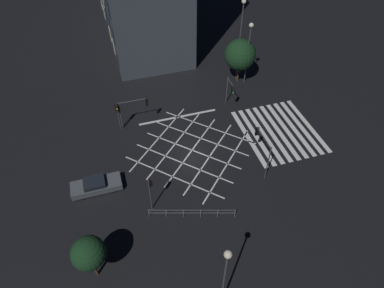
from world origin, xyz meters
The scene contains 14 objects.
ground_plane centered at (0.00, 0.00, 0.00)m, with size 200.00×200.00×0.00m, color black.
road_markings centered at (0.25, -6.88, 0.00)m, with size 13.56×20.58×0.01m.
traffic_light_sw_main centered at (-3.97, -5.57, 3.10)m, with size 3.13×0.36×4.18m.
traffic_light_nw_cross centered at (-5.82, 5.39, 2.91)m, with size 0.36×0.39×4.08m.
traffic_light_ne_main centered at (5.37, 6.54, 2.47)m, with size 0.39×0.36×3.45m.
traffic_light_se_main centered at (5.45, -6.21, 2.61)m, with size 1.90×0.36×3.59m.
traffic_light_ne_cross centered at (5.46, 4.58, 2.68)m, with size 0.36×3.21×3.60m.
street_lamp_east centered at (9.70, -9.98, 5.86)m, with size 0.55×0.55×7.97m.
street_lamp_west centered at (-15.58, 2.71, 5.75)m, with size 0.49×0.49×8.33m.
street_lamp_far centered at (10.89, -9.32, 7.10)m, with size 0.53×0.53×10.25m.
street_tree_near centered at (-10.48, 10.73, 3.33)m, with size 2.48×2.48×4.58m.
street_tree_far centered at (10.34, -9.30, 3.70)m, with size 3.85×3.85×5.64m.
waiting_car centered at (-2.25, 9.91, 0.60)m, with size 1.78×4.60×1.26m.
pedestrian_railing centered at (-7.69, 2.35, 0.67)m, with size 2.21×7.12×1.05m.
Camera 1 is at (-23.51, 7.19, 25.47)m, focal length 32.00 mm.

